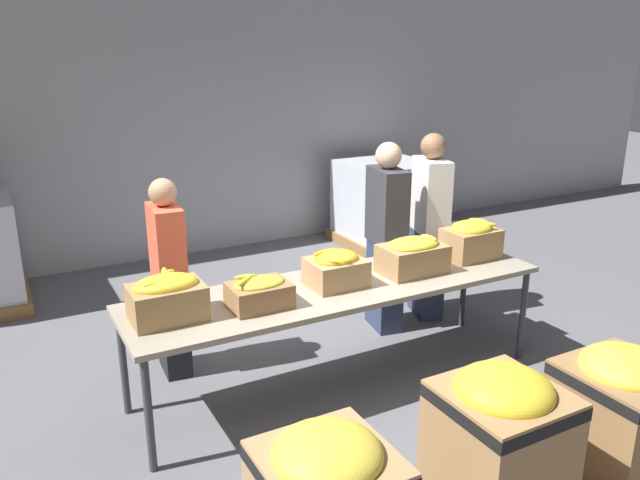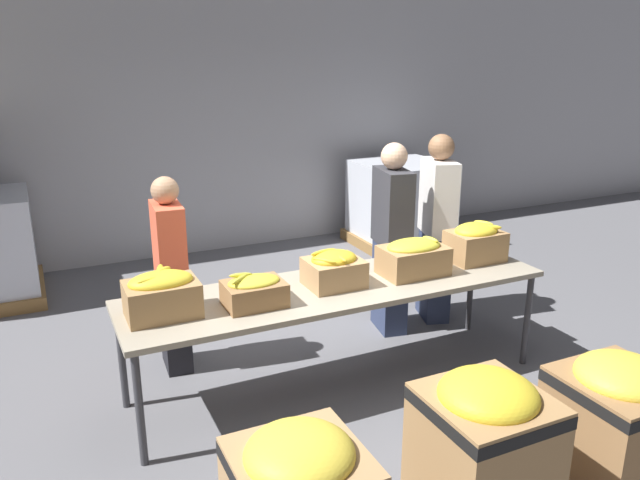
% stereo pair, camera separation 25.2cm
% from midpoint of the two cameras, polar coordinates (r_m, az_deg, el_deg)
% --- Properties ---
extents(ground_plane, '(30.00, 30.00, 0.00)m').
position_cam_midpoint_polar(ground_plane, '(4.84, 3.12, -12.96)').
color(ground_plane, slate).
extents(wall_back, '(16.00, 0.08, 4.00)m').
position_cam_midpoint_polar(wall_back, '(7.55, -10.00, 13.74)').
color(wall_back, '#A8A8AD').
rests_on(wall_back, ground_plane).
extents(sorting_table, '(3.10, 0.82, 0.79)m').
position_cam_midpoint_polar(sorting_table, '(4.51, 3.27, -4.72)').
color(sorting_table, '#9E937F').
rests_on(sorting_table, ground_plane).
extents(banana_box_0, '(0.45, 0.34, 0.30)m').
position_cam_midpoint_polar(banana_box_0, '(4.03, -12.56, -4.82)').
color(banana_box_0, '#A37A4C').
rests_on(banana_box_0, sorting_table).
extents(banana_box_1, '(0.39, 0.29, 0.22)m').
position_cam_midpoint_polar(banana_box_1, '(4.12, -4.31, -4.66)').
color(banana_box_1, olive).
rests_on(banana_box_1, sorting_table).
extents(banana_box_2, '(0.39, 0.33, 0.27)m').
position_cam_midpoint_polar(banana_box_2, '(4.43, 2.90, -2.62)').
color(banana_box_2, tan).
rests_on(banana_box_2, sorting_table).
extents(banana_box_3, '(0.49, 0.32, 0.28)m').
position_cam_midpoint_polar(banana_box_3, '(4.72, 10.06, -1.51)').
color(banana_box_3, '#A37A4C').
rests_on(banana_box_3, sorting_table).
extents(banana_box_4, '(0.42, 0.31, 0.31)m').
position_cam_midpoint_polar(banana_box_4, '(5.13, 15.40, -0.15)').
color(banana_box_4, '#A37A4C').
rests_on(banana_box_4, sorting_table).
extents(volunteer_0, '(0.36, 0.51, 1.71)m').
position_cam_midpoint_polar(volunteer_0, '(5.76, 11.86, 0.94)').
color(volunteer_0, '#2D3856').
rests_on(volunteer_0, ground_plane).
extents(volunteer_1, '(0.30, 0.48, 1.67)m').
position_cam_midpoint_polar(volunteer_1, '(5.44, 7.86, 0.00)').
color(volunteer_1, '#2D3856').
rests_on(volunteer_1, ground_plane).
extents(volunteer_2, '(0.23, 0.42, 1.53)m').
position_cam_midpoint_polar(volunteer_2, '(4.86, -12.00, -3.26)').
color(volunteer_2, black).
rests_on(volunteer_2, ground_plane).
extents(donation_bin_1, '(0.60, 0.60, 0.87)m').
position_cam_midpoint_polar(donation_bin_1, '(3.51, 16.81, -17.75)').
color(donation_bin_1, '#A37A4C').
rests_on(donation_bin_1, ground_plane).
extents(donation_bin_2, '(0.63, 0.63, 0.75)m').
position_cam_midpoint_polar(donation_bin_2, '(4.18, 27.12, -13.97)').
color(donation_bin_2, olive).
rests_on(donation_bin_2, ground_plane).
extents(pallet_stack_1, '(1.13, 1.13, 1.06)m').
position_cam_midpoint_polar(pallet_stack_1, '(7.96, 8.29, 3.18)').
color(pallet_stack_1, olive).
rests_on(pallet_stack_1, ground_plane).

